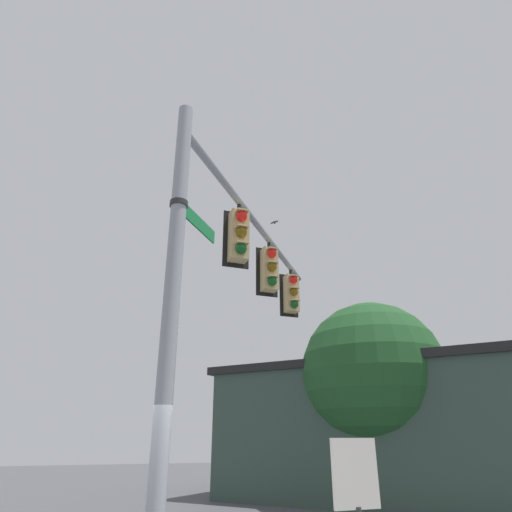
{
  "coord_description": "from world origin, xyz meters",
  "views": [
    {
      "loc": [
        0.87,
        5.74,
        2.12
      ],
      "look_at": [
        -2.17,
        -2.65,
        5.82
      ],
      "focal_mm": 30.99,
      "sensor_mm": 36.0,
      "label": 1
    }
  ],
  "objects_px": {
    "historical_marker": "(358,506)",
    "traffic_light_mid_inner": "(270,269)",
    "traffic_light_nearest_pole": "(239,235)",
    "street_name_sign": "(191,216)",
    "bird_flying": "(274,222)",
    "traffic_light_mid_outer": "(291,293)"
  },
  "relations": [
    {
      "from": "street_name_sign",
      "to": "bird_flying",
      "type": "xyz_separation_m",
      "value": [
        -4.5,
        -7.48,
        4.24
      ]
    },
    {
      "from": "traffic_light_mid_inner",
      "to": "bird_flying",
      "type": "relative_size",
      "value": 4.84
    },
    {
      "from": "street_name_sign",
      "to": "historical_marker",
      "type": "bearing_deg",
      "value": 152.66
    },
    {
      "from": "traffic_light_nearest_pole",
      "to": "bird_flying",
      "type": "height_order",
      "value": "bird_flying"
    },
    {
      "from": "traffic_light_nearest_pole",
      "to": "bird_flying",
      "type": "bearing_deg",
      "value": -118.55
    },
    {
      "from": "traffic_light_mid_outer",
      "to": "historical_marker",
      "type": "xyz_separation_m",
      "value": [
        1.84,
        5.62,
        -4.44
      ]
    },
    {
      "from": "traffic_light_mid_inner",
      "to": "traffic_light_mid_outer",
      "type": "bearing_deg",
      "value": -129.21
    },
    {
      "from": "bird_flying",
      "to": "traffic_light_mid_inner",
      "type": "bearing_deg",
      "value": 65.84
    },
    {
      "from": "street_name_sign",
      "to": "traffic_light_mid_inner",
      "type": "bearing_deg",
      "value": -129.4
    },
    {
      "from": "traffic_light_mid_inner",
      "to": "traffic_light_nearest_pole",
      "type": "bearing_deg",
      "value": 50.79
    },
    {
      "from": "traffic_light_nearest_pole",
      "to": "traffic_light_mid_inner",
      "type": "xyz_separation_m",
      "value": [
        -1.26,
        -1.55,
        0.0
      ]
    },
    {
      "from": "traffic_light_nearest_pole",
      "to": "historical_marker",
      "type": "distance_m",
      "value": 5.16
    },
    {
      "from": "traffic_light_nearest_pole",
      "to": "traffic_light_mid_outer",
      "type": "distance_m",
      "value": 4.0
    },
    {
      "from": "traffic_light_mid_outer",
      "to": "bird_flying",
      "type": "xyz_separation_m",
      "value": [
        -0.71,
        -2.86,
        3.69
      ]
    },
    {
      "from": "traffic_light_nearest_pole",
      "to": "historical_marker",
      "type": "xyz_separation_m",
      "value": [
        -0.69,
        2.52,
        -4.44
      ]
    },
    {
      "from": "street_name_sign",
      "to": "bird_flying",
      "type": "bearing_deg",
      "value": -121.03
    },
    {
      "from": "bird_flying",
      "to": "historical_marker",
      "type": "distance_m",
      "value": 12.03
    },
    {
      "from": "traffic_light_mid_outer",
      "to": "bird_flying",
      "type": "distance_m",
      "value": 4.72
    },
    {
      "from": "historical_marker",
      "to": "traffic_light_mid_inner",
      "type": "bearing_deg",
      "value": -98.02
    },
    {
      "from": "traffic_light_mid_inner",
      "to": "historical_marker",
      "type": "height_order",
      "value": "traffic_light_mid_inner"
    },
    {
      "from": "bird_flying",
      "to": "street_name_sign",
      "type": "bearing_deg",
      "value": 58.97
    },
    {
      "from": "traffic_light_mid_inner",
      "to": "street_name_sign",
      "type": "xyz_separation_m",
      "value": [
        2.52,
        3.07,
        -0.54
      ]
    }
  ]
}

